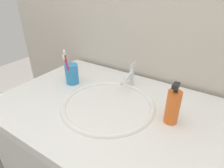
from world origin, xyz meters
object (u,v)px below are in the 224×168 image
(toothbrush_cup, at_px, (72,74))
(toothbrush_red, at_px, (68,66))
(toothbrush_purple, at_px, (67,68))
(soap_dispenser, at_px, (173,106))
(faucet, at_px, (130,76))

(toothbrush_cup, relative_size, toothbrush_red, 0.54)
(toothbrush_purple, bearing_deg, soap_dispenser, 0.48)
(toothbrush_cup, height_order, soap_dispenser, soap_dispenser)
(faucet, distance_m, toothbrush_red, 0.32)
(soap_dispenser, bearing_deg, toothbrush_red, -179.40)
(toothbrush_red, xyz_separation_m, soap_dispenser, (0.53, 0.01, -0.04))
(toothbrush_purple, bearing_deg, faucet, 32.10)
(faucet, distance_m, toothbrush_cup, 0.31)
(faucet, relative_size, toothbrush_red, 0.73)
(faucet, xyz_separation_m, soap_dispenser, (0.27, -0.16, 0.01))
(toothbrush_red, height_order, soap_dispenser, toothbrush_red)
(toothbrush_purple, xyz_separation_m, toothbrush_red, (0.01, -0.00, 0.01))
(toothbrush_purple, bearing_deg, toothbrush_red, -8.86)
(soap_dispenser, bearing_deg, faucet, 148.42)
(faucet, height_order, toothbrush_cup, faucet)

